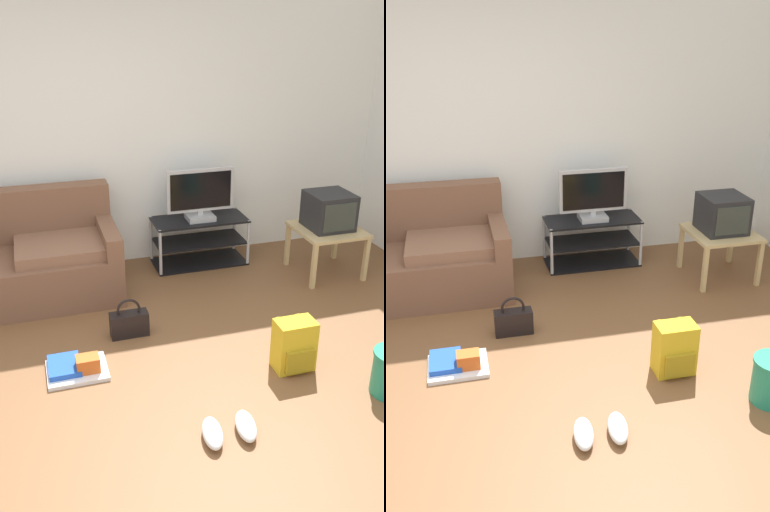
% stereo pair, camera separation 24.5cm
% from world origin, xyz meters
% --- Properties ---
extents(ground_plane, '(9.00, 9.80, 0.02)m').
position_xyz_m(ground_plane, '(0.00, 0.00, -0.01)').
color(ground_plane, brown).
extents(wall_back, '(9.00, 0.10, 2.70)m').
position_xyz_m(wall_back, '(0.00, 2.45, 1.35)').
color(wall_back, white).
rests_on(wall_back, ground_plane).
extents(couch, '(2.03, 0.87, 0.90)m').
position_xyz_m(couch, '(-0.86, 1.91, 0.33)').
color(couch, brown).
rests_on(couch, ground_plane).
extents(tv_stand, '(0.92, 0.42, 0.47)m').
position_xyz_m(tv_stand, '(1.03, 2.12, 0.23)').
color(tv_stand, black).
rests_on(tv_stand, ground_plane).
extents(flat_tv, '(0.66, 0.22, 0.50)m').
position_xyz_m(flat_tv, '(1.03, 2.10, 0.72)').
color(flat_tv, '#B2B2B7').
rests_on(flat_tv, tv_stand).
extents(side_table, '(0.60, 0.60, 0.46)m').
position_xyz_m(side_table, '(2.11, 1.55, 0.40)').
color(side_table, tan).
rests_on(side_table, ground_plane).
extents(crt_tv, '(0.39, 0.40, 0.34)m').
position_xyz_m(crt_tv, '(2.11, 1.57, 0.63)').
color(crt_tv, '#232326').
rests_on(crt_tv, side_table).
extents(backpack, '(0.28, 0.25, 0.38)m').
position_xyz_m(backpack, '(1.12, 0.22, 0.18)').
color(backpack, gold).
rests_on(backpack, ground_plane).
extents(handbag, '(0.30, 0.12, 0.32)m').
position_xyz_m(handbag, '(0.10, 0.98, 0.11)').
color(handbag, black).
rests_on(handbag, ground_plane).
extents(sneakers_pair, '(0.37, 0.29, 0.09)m').
position_xyz_m(sneakers_pair, '(0.45, -0.29, 0.05)').
color(sneakers_pair, white).
rests_on(sneakers_pair, ground_plane).
extents(floor_tray, '(0.42, 0.34, 0.14)m').
position_xyz_m(floor_tray, '(-0.36, 0.61, 0.04)').
color(floor_tray, silver).
rests_on(floor_tray, ground_plane).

